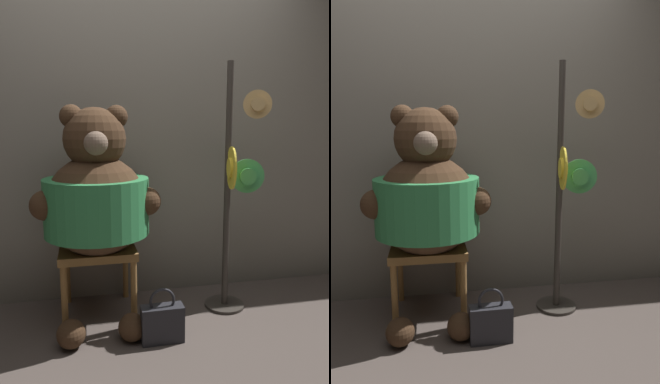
# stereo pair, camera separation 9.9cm
# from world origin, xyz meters

# --- Properties ---
(ground_plane) EXTENTS (14.00, 14.00, 0.00)m
(ground_plane) POSITION_xyz_m (0.00, 0.00, 0.00)
(ground_plane) COLOR #4C423D
(wall_back) EXTENTS (8.00, 0.10, 2.68)m
(wall_back) POSITION_xyz_m (0.00, 0.79, 1.34)
(wall_back) COLOR slate
(wall_back) RESTS_ON ground_plane
(chair) EXTENTS (0.48, 0.53, 0.97)m
(chair) POSITION_xyz_m (-0.27, 0.52, 0.54)
(chair) COLOR olive
(chair) RESTS_ON ground_plane
(teddy_bear) EXTENTS (0.80, 0.71, 1.40)m
(teddy_bear) POSITION_xyz_m (-0.27, 0.35, 0.82)
(teddy_bear) COLOR #3D2819
(teddy_bear) RESTS_ON ground_plane
(hat_display_rack) EXTENTS (0.40, 0.40, 1.69)m
(hat_display_rack) POSITION_xyz_m (0.65, 0.34, 0.81)
(hat_display_rack) COLOR #332D28
(hat_display_rack) RESTS_ON ground_plane
(handbag_on_ground) EXTENTS (0.25, 0.10, 0.34)m
(handbag_on_ground) POSITION_xyz_m (0.08, 0.02, 0.12)
(handbag_on_ground) COLOR #232328
(handbag_on_ground) RESTS_ON ground_plane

